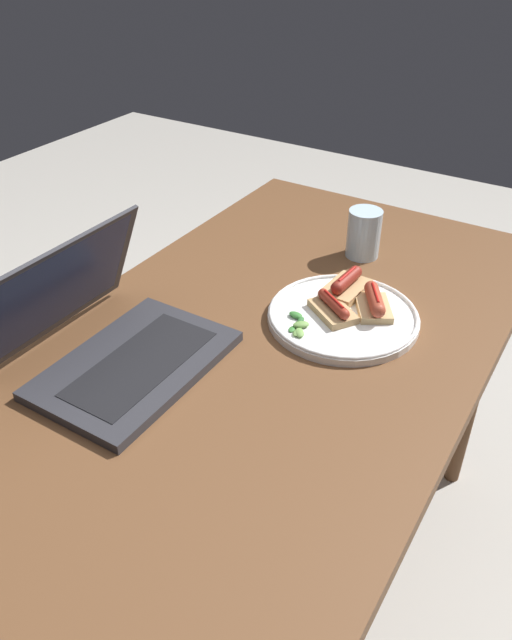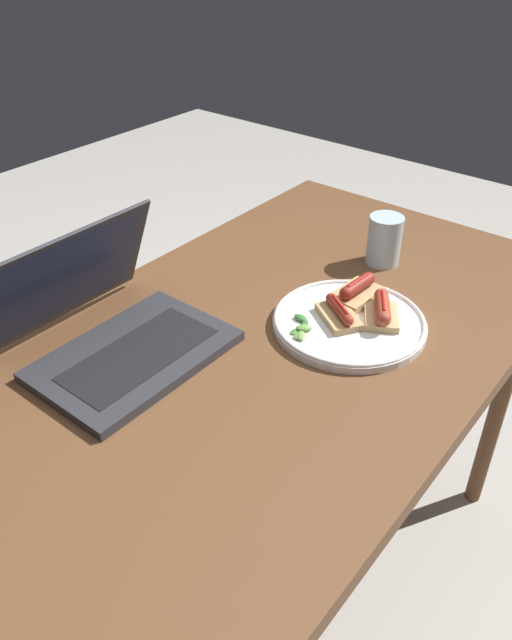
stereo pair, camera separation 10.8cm
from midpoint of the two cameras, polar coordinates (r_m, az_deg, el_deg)
ground_plane at (r=1.69m, az=1.53°, el=-24.20°), size 6.00×6.00×0.00m
desk at (r=1.15m, az=2.06°, el=-5.58°), size 1.45×0.75×0.77m
laptop at (r=1.10m, az=-10.00°, el=-1.18°), size 0.33×0.31×0.21m
plate at (r=1.18m, az=11.12°, el=-0.28°), size 0.29×0.29×0.02m
sausage_toast_left at (r=1.24m, az=11.69°, el=2.51°), size 0.11×0.07×0.05m
sausage_toast_middle at (r=1.19m, az=14.01°, el=0.73°), size 0.11×0.10×0.04m
sausage_toast_right at (r=1.17m, az=10.23°, el=0.48°), size 0.10×0.11×0.04m
salad_pile at (r=1.14m, az=6.89°, el=-0.82°), size 0.07×0.06×0.01m
drinking_glass at (r=1.39m, az=13.87°, el=7.05°), size 0.07×0.07×0.11m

